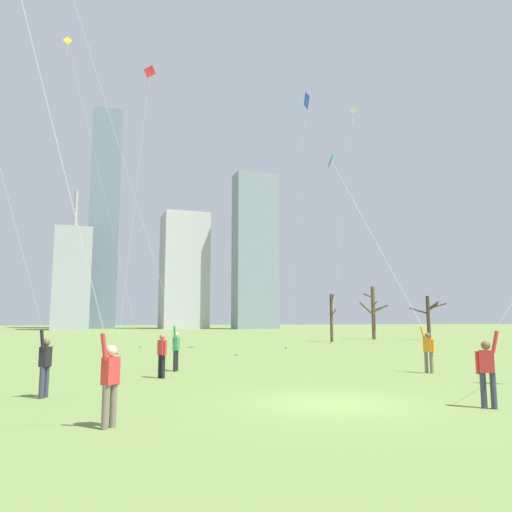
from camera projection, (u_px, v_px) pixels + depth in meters
ground_plane at (331, 403)px, 12.51m from camera, size 400.00×400.00×0.00m
kite_flyer_foreground_right_teal at (407, 308)px, 21.03m from camera, size 0.77×8.04×11.77m
kite_flyer_midfield_right_green at (162, 302)px, 19.03m from camera, size 7.89×13.21×17.88m
kite_flyer_midfield_center_purple at (37, 330)px, 12.88m from camera, size 2.38×6.87×10.14m
kite_flyer_far_back_pink at (66, 197)px, 8.82m from camera, size 4.88×5.15×16.01m
bystander_far_off_by_trees at (162, 353)px, 17.98m from camera, size 0.32×0.47×1.62m
distant_kite_low_near_trees_white at (350, 147)px, 47.12m from camera, size 3.63×0.55×22.99m
distant_kite_drifting_left_yellow at (79, 88)px, 39.34m from camera, size 6.88×1.20×25.19m
distant_kite_drifting_right_red at (147, 96)px, 34.47m from camera, size 2.15×1.93×20.35m
distant_kite_high_overhead_blue at (305, 117)px, 35.37m from camera, size 0.48×4.30×18.61m
bare_tree_leftmost at (332, 316)px, 48.01m from camera, size 1.15×2.61×4.70m
bare_tree_right_of_center at (428, 316)px, 52.83m from camera, size 3.04×2.65×4.74m
bare_tree_far_right_edge at (373, 311)px, 54.10m from camera, size 3.08×1.70×5.84m
skyline_squat_block at (72, 279)px, 107.35m from camera, size 7.72×10.19×31.02m
skyline_wide_slab at (184, 271)px, 123.06m from camera, size 11.10×10.83×28.95m
skyline_tall_tower at (103, 219)px, 127.45m from camera, size 7.41×11.59×56.72m
skyline_mid_tower_left at (255, 251)px, 118.22m from camera, size 10.32×5.75×37.81m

